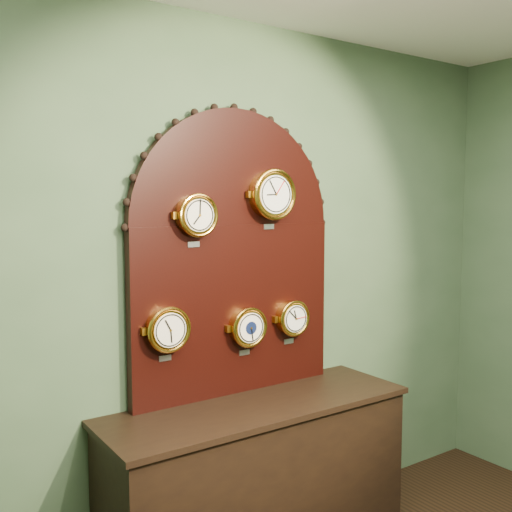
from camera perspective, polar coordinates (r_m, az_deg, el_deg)
wall_back at (r=3.16m, az=-2.58°, el=-2.90°), size 4.00×0.00×4.00m
shop_counter at (r=3.24m, az=0.21°, el=-21.27°), size 1.60×0.50×0.80m
display_board at (r=3.09m, az=-2.10°, el=1.13°), size 1.26×0.06×1.53m
roman_clock at (r=2.89m, az=-5.81°, el=3.96°), size 0.22×0.08×0.27m
arabic_clock at (r=3.14m, az=1.62°, el=5.99°), size 0.28×0.08×0.32m
hygrometer at (r=2.88m, az=-8.59°, el=-7.05°), size 0.23×0.08×0.28m
barometer at (r=3.12m, az=-0.82°, el=-6.92°), size 0.22×0.08×0.27m
tide_clock at (r=3.29m, az=3.55°, el=-6.03°), size 0.20×0.08×0.26m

